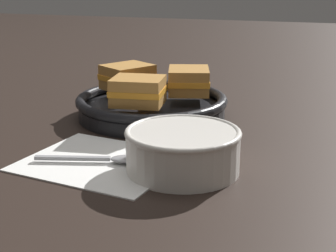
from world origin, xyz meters
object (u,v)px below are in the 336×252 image
soup_bowl (183,148)px  sandwich_far_left (189,81)px  sandwich_near_right (138,91)px  spoon (113,159)px  skillet (152,106)px  sandwich_near_left (128,77)px

soup_bowl → sandwich_far_left: bearing=103.6°
sandwich_far_left → sandwich_near_right: bearing=-119.9°
spoon → sandwich_far_left: bearing=68.0°
soup_bowl → sandwich_far_left: (-0.07, 0.27, 0.03)m
skillet → sandwich_near_right: 0.08m
spoon → sandwich_near_left: size_ratio=1.38×
skillet → sandwich_far_left: 0.08m
soup_bowl → skillet: size_ratio=0.56×
soup_bowl → sandwich_near_right: sandwich_near_right is taller
sandwich_near_right → skillet: bearing=90.1°
soup_bowl → sandwich_near_left: size_ratio=1.37×
soup_bowl → skillet: soup_bowl is taller
skillet → sandwich_far_left: bearing=30.1°
skillet → sandwich_near_left: 0.08m
soup_bowl → spoon: 0.10m
sandwich_near_left → sandwich_far_left: size_ratio=1.09×
sandwich_near_right → sandwich_far_left: same height
soup_bowl → sandwich_far_left: size_ratio=1.50×
spoon → sandwich_near_left: bearing=92.5°
soup_bowl → sandwich_near_right: size_ratio=1.63×
skillet → sandwich_near_right: sandwich_near_right is taller
sandwich_near_right → soup_bowl: bearing=-52.9°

